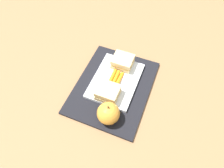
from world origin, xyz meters
TOP-DOWN VIEW (x-y plane):
  - ground_plane at (0.00, 0.00)m, footprint 2.40×2.40m
  - lunchbag_mat at (0.00, 0.00)m, footprint 0.36×0.28m
  - food_tray at (-0.03, 0.00)m, footprint 0.23×0.17m
  - sandwich_half_left at (-0.10, 0.00)m, footprint 0.07×0.08m
  - sandwich_half_right at (0.05, 0.00)m, footprint 0.07×0.08m
  - carrot_sticks_bundle at (-0.02, 0.00)m, footprint 0.08×0.04m
  - apple at (0.13, 0.03)m, footprint 0.08×0.08m

SIDE VIEW (x-z plane):
  - ground_plane at x=0.00m, z-range 0.00..0.00m
  - lunchbag_mat at x=0.00m, z-range 0.00..0.01m
  - food_tray at x=-0.03m, z-range 0.01..0.02m
  - carrot_sticks_bundle at x=-0.02m, z-range 0.02..0.04m
  - sandwich_half_left at x=-0.10m, z-range 0.02..0.07m
  - sandwich_half_right at x=0.05m, z-range 0.02..0.07m
  - apple at x=0.13m, z-range 0.00..0.09m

